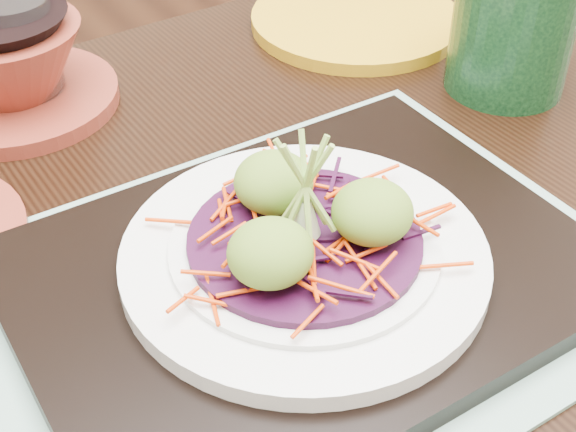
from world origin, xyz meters
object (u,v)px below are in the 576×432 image
yellow_plate (356,20)px  serving_tray (304,273)px  white_plate (304,254)px  terracotta_bowl_set (10,71)px  green_jar (514,23)px  water_glass (19,52)px  dining_table (226,359)px

yellow_plate → serving_tray: bearing=-130.1°
white_plate → terracotta_bowl_set: 0.34m
serving_tray → white_plate: bearing=-1.1°
green_jar → water_glass: bearing=152.2°
white_plate → water_glass: water_glass is taller
dining_table → water_glass: bearing=95.6°
dining_table → white_plate: 0.13m
serving_tray → green_jar: bearing=22.3°
white_plate → green_jar: 0.32m
white_plate → yellow_plate: (0.25, 0.30, -0.02)m
water_glass → green_jar: bearing=-27.8°
dining_table → yellow_plate: (0.29, 0.25, 0.10)m
terracotta_bowl_set → green_jar: bearing=-27.0°
white_plate → terracotta_bowl_set: size_ratio=1.22×
dining_table → serving_tray: bearing=-48.3°
serving_tray → white_plate: white_plate is taller
water_glass → green_jar: size_ratio=0.78×
water_glass → terracotta_bowl_set: size_ratio=0.50×
serving_tray → yellow_plate: 0.39m
dining_table → yellow_plate: 0.40m
yellow_plate → terracotta_bowl_set: bearing=175.5°
serving_tray → white_plate: size_ratio=1.54×
serving_tray → water_glass: size_ratio=3.76×
green_jar → dining_table: bearing=-165.7°
terracotta_bowl_set → yellow_plate: bearing=-4.5°
water_glass → terracotta_bowl_set: (-0.01, -0.00, -0.01)m
serving_tray → yellow_plate: bearing=48.7°
dining_table → yellow_plate: yellow_plate is taller
yellow_plate → green_jar: 0.18m
water_glass → green_jar: green_jar is taller
dining_table → green_jar: bearing=11.6°
white_plate → yellow_plate: 0.39m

